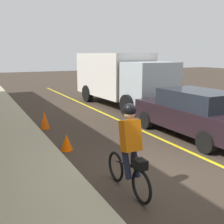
{
  "coord_description": "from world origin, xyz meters",
  "views": [
    {
      "loc": [
        -4.75,
        3.73,
        2.74
      ],
      "look_at": [
        2.73,
        0.03,
        1.0
      ],
      "focal_mm": 44.76,
      "sensor_mm": 36.0,
      "label": 1
    }
  ],
  "objects": [
    {
      "name": "traffic_cone_near",
      "position": [
        2.74,
        1.49,
        0.24
      ],
      "size": [
        0.36,
        0.36,
        0.47
      ],
      "primitive_type": "cone",
      "color": "#FD5200",
      "rests_on": "ground"
    },
    {
      "name": "cyclist_lead",
      "position": [
        -0.27,
        1.12,
        0.91
      ],
      "size": [
        1.71,
        0.36,
        1.83
      ],
      "rotation": [
        0.0,
        0.0,
        -0.0
      ],
      "color": "black",
      "rests_on": "ground"
    },
    {
      "name": "ground_plane",
      "position": [
        0.0,
        0.0,
        0.0
      ],
      "size": [
        80.0,
        80.0,
        0.0
      ],
      "primitive_type": "plane",
      "color": "#382D24"
    },
    {
      "name": "lane_line_centre",
      "position": [
        0.0,
        -1.6,
        0.0
      ],
      "size": [
        36.0,
        0.12,
        0.01
      ],
      "primitive_type": "cube",
      "color": "yellow",
      "rests_on": "ground"
    },
    {
      "name": "sidewalk",
      "position": [
        0.0,
        3.4,
        0.07
      ],
      "size": [
        40.0,
        3.2,
        0.15
      ],
      "primitive_type": "cube",
      "color": "tan",
      "rests_on": "ground"
    },
    {
      "name": "traffic_cone_far",
      "position": [
        5.39,
        1.51,
        0.34
      ],
      "size": [
        0.36,
        0.36,
        0.67
      ],
      "primitive_type": "cone",
      "color": "#F35309",
      "rests_on": "ground"
    },
    {
      "name": "box_truck_background",
      "position": [
        8.56,
        -3.35,
        1.55
      ],
      "size": [
        6.83,
        2.83,
        2.78
      ],
      "rotation": [
        0.0,
        0.0,
        3.2
      ],
      "color": "silver",
      "rests_on": "ground"
    },
    {
      "name": "patrol_sedan",
      "position": [
        2.22,
        -2.77,
        0.82
      ],
      "size": [
        4.43,
        1.97,
        1.58
      ],
      "rotation": [
        0.0,
        0.0,
        0.01
      ],
      "color": "black",
      "rests_on": "ground"
    }
  ]
}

